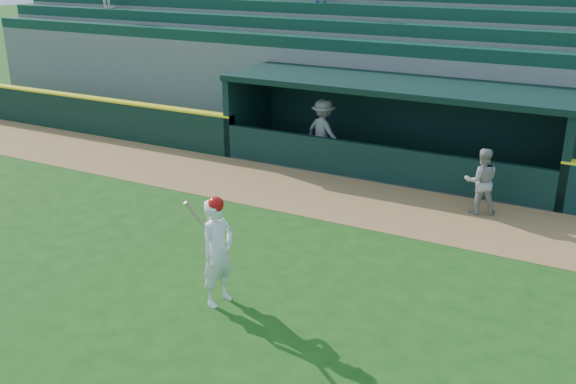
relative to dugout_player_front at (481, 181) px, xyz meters
The scene contains 9 objects.
ground 6.31m from the dugout_player_front, 118.03° to the right, with size 120.00×120.00×0.00m, color #1A4711.
warning_track 3.11m from the dugout_player_front, 167.97° to the right, with size 40.00×3.00×0.01m, color olive.
field_wall_left 15.23m from the dugout_player_front, behind, with size 15.50×0.30×1.20m, color black.
wall_stripe_left 15.23m from the dugout_player_front, behind, with size 15.50×0.32×0.06m, color yellow.
dugout_player_front is the anchor object (origin of this frame).
dugout_player_inside 5.12m from the dugout_player_front, 160.21° to the left, with size 1.21×0.70×1.87m, color gray.
dugout 3.89m from the dugout_player_front, 139.91° to the left, with size 9.40×2.80×2.46m.
stands 7.82m from the dugout_player_front, 112.84° to the left, with size 34.50×6.25×7.56m.
batter_at_plate 6.96m from the dugout_player_front, 116.07° to the right, with size 0.62×0.83×1.98m.
Camera 1 is at (5.55, -8.81, 5.71)m, focal length 40.00 mm.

